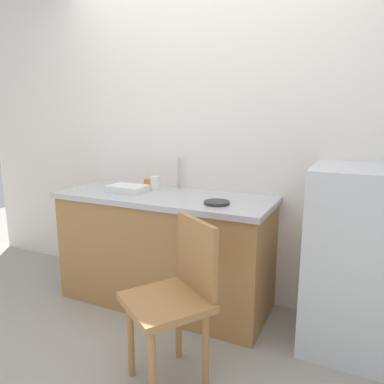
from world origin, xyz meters
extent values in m
plane|color=#9E998E|center=(0.00, 0.00, 0.00)|extent=(8.00, 8.00, 0.00)
cube|color=white|center=(0.00, 1.00, 1.34)|extent=(4.80, 0.10, 2.69)
cube|color=#A87542|center=(-0.24, 0.65, 0.41)|extent=(1.57, 0.60, 0.81)
cube|color=#B7B7BC|center=(-0.24, 0.65, 0.83)|extent=(1.61, 0.64, 0.04)
cylinder|color=#B7B7BC|center=(-0.24, 0.90, 0.97)|extent=(0.02, 0.02, 0.25)
cube|color=silver|center=(1.09, 0.66, 0.56)|extent=(0.60, 0.58, 1.13)
cylinder|color=#A87542|center=(0.00, -0.16, 0.23)|extent=(0.04, 0.04, 0.45)
cylinder|color=#A87542|center=(0.24, -0.33, 0.23)|extent=(0.04, 0.04, 0.45)
cylinder|color=#A87542|center=(0.17, 0.09, 0.23)|extent=(0.04, 0.04, 0.45)
cylinder|color=#A87542|center=(0.41, -0.08, 0.23)|extent=(0.04, 0.04, 0.45)
cube|color=#A87542|center=(0.20, -0.12, 0.47)|extent=(0.56, 0.56, 0.04)
cube|color=#A87542|center=(0.31, 0.03, 0.69)|extent=(0.31, 0.23, 0.40)
cube|color=white|center=(-0.54, 0.61, 0.88)|extent=(0.28, 0.20, 0.05)
cylinder|color=#2D2D2D|center=(0.22, 0.54, 0.86)|extent=(0.17, 0.17, 0.02)
cylinder|color=white|center=(-0.38, 0.74, 0.91)|extent=(0.07, 0.07, 0.11)
cylinder|color=orange|center=(-0.49, 0.82, 0.89)|extent=(0.06, 0.06, 0.07)
camera|label=1|loc=(1.06, -1.61, 1.42)|focal=33.84mm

